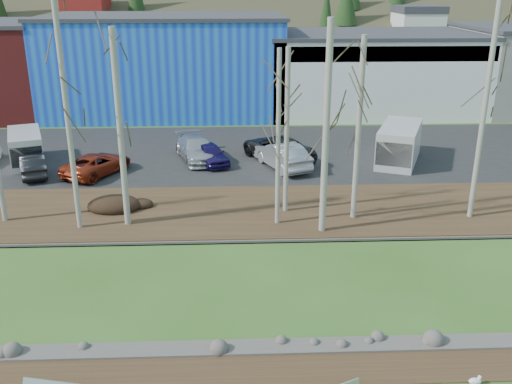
{
  "coord_description": "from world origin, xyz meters",
  "views": [
    {
      "loc": [
        -0.29,
        -12.09,
        10.92
      ],
      "look_at": [
        0.66,
        10.67,
        2.5
      ],
      "focal_mm": 40.0,
      "sensor_mm": 36.0,
      "label": 1
    }
  ],
  "objects_px": {
    "car_2": "(97,164)",
    "car_3": "(197,149)",
    "car_5": "(282,155)",
    "car_6": "(277,148)",
    "van_white": "(399,144)",
    "van_grey": "(26,148)",
    "car_4": "(210,154)",
    "car_1": "(33,165)",
    "seagull": "(475,381)"
  },
  "relations": [
    {
      "from": "seagull",
      "to": "car_3",
      "type": "relative_size",
      "value": 0.08
    },
    {
      "from": "car_1",
      "to": "van_grey",
      "type": "height_order",
      "value": "van_grey"
    },
    {
      "from": "car_1",
      "to": "van_white",
      "type": "bearing_deg",
      "value": 163.21
    },
    {
      "from": "car_2",
      "to": "car_6",
      "type": "distance_m",
      "value": 11.19
    },
    {
      "from": "car_1",
      "to": "car_4",
      "type": "bearing_deg",
      "value": 168.93
    },
    {
      "from": "car_3",
      "to": "van_white",
      "type": "xyz_separation_m",
      "value": [
        12.76,
        -1.11,
        0.43
      ]
    },
    {
      "from": "car_2",
      "to": "van_grey",
      "type": "height_order",
      "value": "van_grey"
    },
    {
      "from": "car_3",
      "to": "car_4",
      "type": "height_order",
      "value": "car_3"
    },
    {
      "from": "car_6",
      "to": "van_white",
      "type": "bearing_deg",
      "value": 146.45
    },
    {
      "from": "car_2",
      "to": "van_white",
      "type": "bearing_deg",
      "value": -147.11
    },
    {
      "from": "car_5",
      "to": "car_6",
      "type": "distance_m",
      "value": 1.65
    },
    {
      "from": "seagull",
      "to": "car_5",
      "type": "xyz_separation_m",
      "value": [
        -3.84,
        20.25,
        0.76
      ]
    },
    {
      "from": "van_white",
      "to": "van_grey",
      "type": "xyz_separation_m",
      "value": [
        -23.41,
        0.74,
        -0.18
      ]
    },
    {
      "from": "seagull",
      "to": "van_white",
      "type": "distance_m",
      "value": 21.41
    },
    {
      "from": "car_5",
      "to": "van_white",
      "type": "distance_m",
      "value": 7.48
    },
    {
      "from": "car_5",
      "to": "seagull",
      "type": "bearing_deg",
      "value": 77.77
    },
    {
      "from": "car_4",
      "to": "car_6",
      "type": "height_order",
      "value": "car_6"
    },
    {
      "from": "car_1",
      "to": "van_grey",
      "type": "relative_size",
      "value": 0.81
    },
    {
      "from": "car_5",
      "to": "car_6",
      "type": "height_order",
      "value": "car_6"
    },
    {
      "from": "car_5",
      "to": "car_6",
      "type": "bearing_deg",
      "value": -106.9
    },
    {
      "from": "van_white",
      "to": "car_3",
      "type": "bearing_deg",
      "value": -162.28
    },
    {
      "from": "car_4",
      "to": "van_grey",
      "type": "xyz_separation_m",
      "value": [
        -11.53,
        0.56,
        0.34
      ]
    },
    {
      "from": "car_1",
      "to": "van_white",
      "type": "relative_size",
      "value": 0.69
    },
    {
      "from": "car_6",
      "to": "van_white",
      "type": "distance_m",
      "value": 7.65
    },
    {
      "from": "seagull",
      "to": "car_3",
      "type": "xyz_separation_m",
      "value": [
        -9.17,
        22.19,
        0.7
      ]
    },
    {
      "from": "seagull",
      "to": "van_white",
      "type": "xyz_separation_m",
      "value": [
        3.58,
        21.08,
        1.13
      ]
    },
    {
      "from": "car_3",
      "to": "car_6",
      "type": "xyz_separation_m",
      "value": [
        5.15,
        -0.29,
        0.06
      ]
    },
    {
      "from": "car_3",
      "to": "car_6",
      "type": "height_order",
      "value": "car_6"
    },
    {
      "from": "car_2",
      "to": "car_5",
      "type": "relative_size",
      "value": 0.96
    },
    {
      "from": "car_1",
      "to": "car_2",
      "type": "xyz_separation_m",
      "value": [
        3.75,
        0.0,
        -0.01
      ]
    },
    {
      "from": "car_5",
      "to": "car_4",
      "type": "bearing_deg",
      "value": -35.7
    },
    {
      "from": "car_4",
      "to": "car_6",
      "type": "bearing_deg",
      "value": -13.75
    },
    {
      "from": "seagull",
      "to": "car_2",
      "type": "bearing_deg",
      "value": 107.66
    },
    {
      "from": "car_4",
      "to": "van_grey",
      "type": "distance_m",
      "value": 11.55
    },
    {
      "from": "car_4",
      "to": "van_white",
      "type": "xyz_separation_m",
      "value": [
        11.87,
        -0.18,
        0.52
      ]
    },
    {
      "from": "car_1",
      "to": "car_6",
      "type": "height_order",
      "value": "car_6"
    },
    {
      "from": "car_2",
      "to": "car_3",
      "type": "xyz_separation_m",
      "value": [
        5.76,
        2.75,
        0.09
      ]
    },
    {
      "from": "seagull",
      "to": "car_5",
      "type": "relative_size",
      "value": 0.09
    },
    {
      "from": "car_1",
      "to": "car_4",
      "type": "relative_size",
      "value": 1.04
    },
    {
      "from": "seagull",
      "to": "car_6",
      "type": "distance_m",
      "value": 22.28
    },
    {
      "from": "car_5",
      "to": "van_white",
      "type": "xyz_separation_m",
      "value": [
        7.43,
        0.83,
        0.37
      ]
    },
    {
      "from": "car_5",
      "to": "car_1",
      "type": "bearing_deg",
      "value": -19.8
    },
    {
      "from": "car_6",
      "to": "van_grey",
      "type": "xyz_separation_m",
      "value": [
        -15.8,
        -0.08,
        0.19
      ]
    },
    {
      "from": "car_1",
      "to": "van_white",
      "type": "xyz_separation_m",
      "value": [
        22.27,
        1.65,
        0.51
      ]
    },
    {
      "from": "seagull",
      "to": "car_5",
      "type": "distance_m",
      "value": 20.63
    },
    {
      "from": "car_1",
      "to": "car_5",
      "type": "height_order",
      "value": "car_5"
    },
    {
      "from": "car_4",
      "to": "car_5",
      "type": "bearing_deg",
      "value": -34.97
    },
    {
      "from": "seagull",
      "to": "car_4",
      "type": "xyz_separation_m",
      "value": [
        -8.29,
        21.26,
        0.61
      ]
    },
    {
      "from": "car_1",
      "to": "car_3",
      "type": "bearing_deg",
      "value": 175.12
    },
    {
      "from": "seagull",
      "to": "car_4",
      "type": "relative_size",
      "value": 0.11
    }
  ]
}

